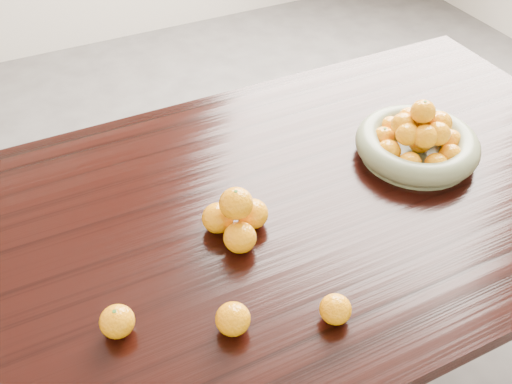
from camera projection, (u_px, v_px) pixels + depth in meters
name	position (u px, v px, depth m)	size (l,w,h in m)	color
dining_table	(246.00, 242.00, 1.35)	(2.00, 1.00, 0.75)	black
fruit_bowl	(418.00, 141.00, 1.43)	(0.31, 0.31, 0.16)	#6B7152
orange_pyramid	(237.00, 218.00, 1.22)	(0.14, 0.14, 0.12)	orange
loose_orange_0	(117.00, 321.00, 1.04)	(0.07, 0.07, 0.06)	orange
loose_orange_1	(233.00, 319.00, 1.04)	(0.07, 0.07, 0.06)	orange
loose_orange_2	(335.00, 309.00, 1.06)	(0.06, 0.06, 0.06)	orange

